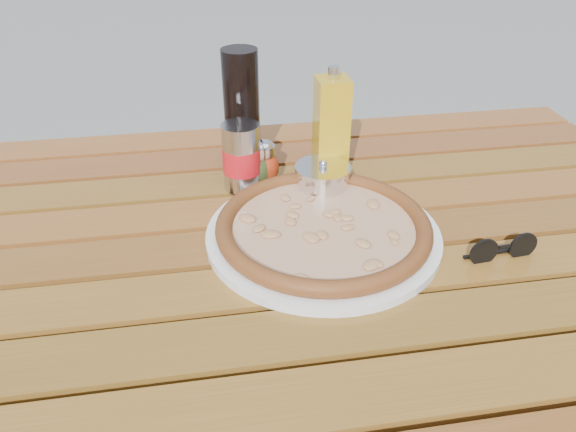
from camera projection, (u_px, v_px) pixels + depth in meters
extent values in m
cube|color=#321E0B|center=(502.00, 259.00, 1.49)|extent=(0.06, 0.06, 0.70)
cube|color=#3D1E0D|center=(290.00, 265.00, 0.89)|extent=(1.36, 0.86, 0.04)
cube|color=#59340F|center=(336.00, 404.00, 0.62)|extent=(1.40, 0.09, 0.03)
cube|color=#50310E|center=(317.00, 339.00, 0.71)|extent=(1.40, 0.09, 0.03)
cube|color=#58330F|center=(302.00, 288.00, 0.79)|extent=(1.40, 0.09, 0.03)
cube|color=#4F2B0E|center=(290.00, 247.00, 0.88)|extent=(1.40, 0.09, 0.03)
cube|color=#5C2F10|center=(280.00, 213.00, 0.96)|extent=(1.40, 0.09, 0.03)
cube|color=#54320E|center=(272.00, 185.00, 1.04)|extent=(1.40, 0.09, 0.03)
cube|color=#53280E|center=(265.00, 161.00, 1.13)|extent=(1.40, 0.09, 0.03)
cube|color=#5E2D10|center=(259.00, 140.00, 1.21)|extent=(1.40, 0.09, 0.03)
cylinder|color=white|center=(323.00, 235.00, 0.86)|extent=(0.47, 0.47, 0.01)
cylinder|color=beige|center=(323.00, 228.00, 0.86)|extent=(0.43, 0.43, 0.01)
torus|color=black|center=(323.00, 226.00, 0.86)|extent=(0.46, 0.46, 0.03)
ellipsoid|color=#B83515|center=(264.00, 167.00, 1.01)|extent=(0.05, 0.05, 0.06)
cylinder|color=silver|center=(264.00, 150.00, 0.99)|extent=(0.04, 0.04, 0.02)
ellipsoid|color=silver|center=(264.00, 145.00, 0.99)|extent=(0.04, 0.04, 0.02)
ellipsoid|color=#37441B|center=(258.00, 168.00, 1.00)|extent=(0.06, 0.06, 0.06)
cylinder|color=white|center=(258.00, 151.00, 0.99)|extent=(0.04, 0.04, 0.02)
ellipsoid|color=white|center=(258.00, 147.00, 0.98)|extent=(0.04, 0.04, 0.02)
cylinder|color=black|center=(242.00, 109.00, 1.03)|extent=(0.08, 0.08, 0.22)
cylinder|color=#B8B8BD|center=(242.00, 157.00, 0.98)|extent=(0.07, 0.07, 0.12)
cylinder|color=red|center=(242.00, 159.00, 0.98)|extent=(0.07, 0.07, 0.04)
cube|color=#BA8F13|center=(331.00, 131.00, 0.98)|extent=(0.06, 0.06, 0.19)
cylinder|color=silver|center=(334.00, 72.00, 0.93)|extent=(0.02, 0.02, 0.02)
cylinder|color=silver|center=(323.00, 183.00, 0.96)|extent=(0.10, 0.10, 0.05)
cylinder|color=silver|center=(323.00, 168.00, 0.95)|extent=(0.10, 0.10, 0.01)
sphere|color=white|center=(323.00, 164.00, 0.94)|extent=(0.01, 0.01, 0.01)
cylinder|color=black|center=(484.00, 252.00, 0.81)|extent=(0.04, 0.01, 0.04)
cylinder|color=black|center=(523.00, 246.00, 0.82)|extent=(0.04, 0.01, 0.04)
cube|color=black|center=(504.00, 247.00, 0.81)|extent=(0.02, 0.01, 0.00)
cube|color=black|center=(491.00, 253.00, 0.83)|extent=(0.09, 0.01, 0.00)
cube|color=black|center=(501.00, 249.00, 0.84)|extent=(0.09, 0.01, 0.00)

